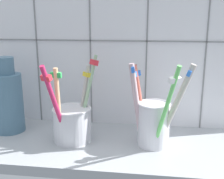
# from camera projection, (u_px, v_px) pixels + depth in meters

# --- Properties ---
(counter_slab) EXTENTS (0.64, 0.22, 0.02)m
(counter_slab) POSITION_uv_depth(u_px,v_px,m) (112.00, 148.00, 0.58)
(counter_slab) COLOR #9EA3A8
(counter_slab) RESTS_ON ground
(tile_wall_back) EXTENTS (0.64, 0.02, 0.45)m
(tile_wall_back) POSITION_uv_depth(u_px,v_px,m) (119.00, 38.00, 0.64)
(tile_wall_back) COLOR white
(tile_wall_back) RESTS_ON ground
(toothbrush_cup_left) EXTENTS (0.09, 0.13, 0.18)m
(toothbrush_cup_left) POSITION_uv_depth(u_px,v_px,m) (72.00, 121.00, 0.58)
(toothbrush_cup_left) COLOR silver
(toothbrush_cup_left) RESTS_ON counter_slab
(toothbrush_cup_right) EXTENTS (0.12, 0.10, 0.17)m
(toothbrush_cup_right) POSITION_uv_depth(u_px,v_px,m) (154.00, 120.00, 0.56)
(toothbrush_cup_right) COLOR white
(toothbrush_cup_right) RESTS_ON counter_slab
(ceramic_vase) EXTENTS (0.07, 0.07, 0.17)m
(ceramic_vase) POSITION_uv_depth(u_px,v_px,m) (8.00, 100.00, 0.62)
(ceramic_vase) COLOR slate
(ceramic_vase) RESTS_ON counter_slab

